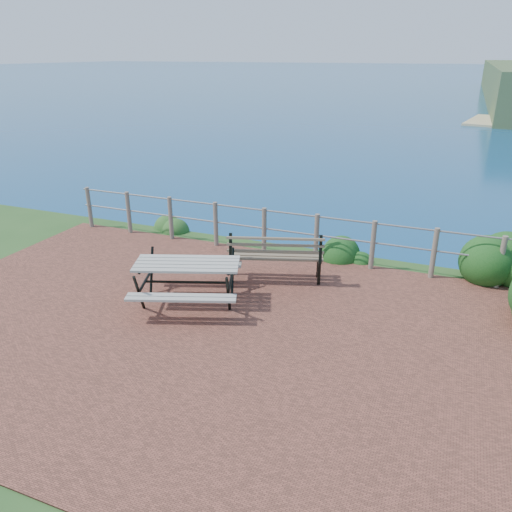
{
  "coord_description": "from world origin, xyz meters",
  "views": [
    {
      "loc": [
        3.6,
        -6.03,
        4.06
      ],
      "look_at": [
        0.58,
        1.44,
        0.75
      ],
      "focal_mm": 35.0,
      "sensor_mm": 36.0,
      "label": 1
    }
  ],
  "objects": [
    {
      "name": "shrub_lip_west",
      "position": [
        -2.71,
        4.11,
        0.0
      ],
      "size": [
        0.74,
        0.74,
        0.47
      ],
      "primitive_type": "ellipsoid",
      "color": "#234C1C",
      "rests_on": "ground"
    },
    {
      "name": "ocean",
      "position": [
        0.0,
        200.0,
        0.0
      ],
      "size": [
        1200.0,
        1200.0,
        0.0
      ],
      "primitive_type": "plane",
      "color": "#14647D",
      "rests_on": "ground"
    },
    {
      "name": "safety_railing",
      "position": [
        0.0,
        3.35,
        0.57
      ],
      "size": [
        9.4,
        0.1,
        1.0
      ],
      "color": "#6B5B4C",
      "rests_on": "ground"
    },
    {
      "name": "shrub_right_edge",
      "position": [
        4.61,
        3.59,
        0.0
      ],
      "size": [
        1.08,
        1.08,
        1.54
      ],
      "primitive_type": "ellipsoid",
      "color": "#144416",
      "rests_on": "ground"
    },
    {
      "name": "ground",
      "position": [
        0.0,
        0.0,
        0.0
      ],
      "size": [
        10.0,
        7.0,
        0.12
      ],
      "primitive_type": "cube",
      "color": "brown",
      "rests_on": "ground"
    },
    {
      "name": "shrub_lip_east",
      "position": [
        1.81,
        3.74,
        0.0
      ],
      "size": [
        0.82,
        0.82,
        0.59
      ],
      "primitive_type": "ellipsoid",
      "color": "#144416",
      "rests_on": "ground"
    },
    {
      "name": "picnic_table",
      "position": [
        -0.38,
        0.7,
        0.47
      ],
      "size": [
        1.89,
        1.45,
        0.74
      ],
      "rotation": [
        0.0,
        0.0,
        0.35
      ],
      "color": "#A49F93",
      "rests_on": "ground"
    },
    {
      "name": "park_bench",
      "position": [
        0.69,
        2.14,
        0.66
      ],
      "size": [
        1.82,
        0.97,
        1.0
      ],
      "rotation": [
        0.0,
        0.0,
        0.32
      ],
      "color": "brown",
      "rests_on": "ground"
    }
  ]
}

